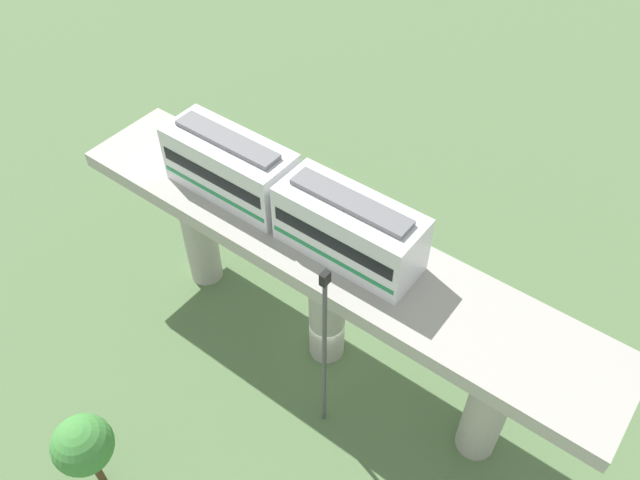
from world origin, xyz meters
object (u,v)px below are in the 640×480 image
parked_car_yellow (540,342)px  parked_car_silver (401,260)px  tree_near_viaduct (83,445)px  train (287,196)px  signal_post (324,349)px

parked_car_yellow → parked_car_silver: size_ratio=1.03×
parked_car_silver → tree_near_viaduct: (-19.85, 4.16, 2.77)m
parked_car_yellow → parked_car_silver: 9.27m
train → parked_car_silver: size_ratio=3.18×
tree_near_viaduct → parked_car_silver: bearing=-11.8°
parked_car_silver → tree_near_viaduct: tree_near_viaduct is taller
parked_car_silver → tree_near_viaduct: bearing=166.0°
parked_car_silver → signal_post: (-10.95, -2.29, 5.41)m
parked_car_yellow → train: bearing=128.5°
train → parked_car_yellow: 16.55m
parked_car_yellow → tree_near_viaduct: tree_near_viaduct is taller
parked_car_yellow → signal_post: (-10.38, 6.96, 5.41)m
tree_near_viaduct → signal_post: 11.30m
train → parked_car_silver: (7.55, -2.41, -9.44)m
train → signal_post: train is taller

